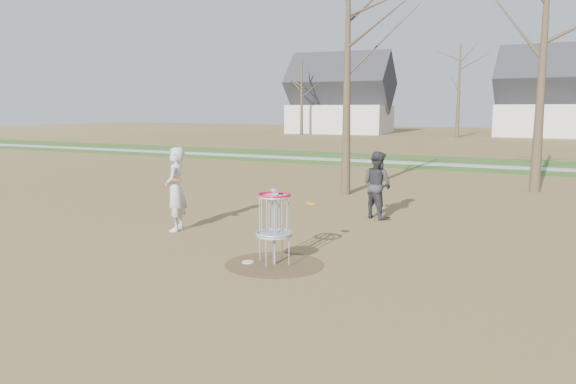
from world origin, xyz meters
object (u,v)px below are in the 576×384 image
object	(u,v)px
player_throwing	(377,185)
disc_grounded	(248,262)
disc_golf_basket	(274,215)
player_standing	(176,189)

from	to	relation	value
player_throwing	disc_grounded	world-z (taller)	player_throwing
disc_golf_basket	disc_grounded	bearing A→B (deg)	-165.09
disc_grounded	disc_golf_basket	xyz separation A→B (m)	(0.48, 0.13, 0.89)
player_standing	disc_grounded	world-z (taller)	player_standing
player_standing	disc_golf_basket	distance (m)	3.73
player_standing	player_throwing	size ratio (longest dim) A/B	1.12
disc_grounded	player_standing	bearing A→B (deg)	150.98
disc_grounded	player_throwing	bearing A→B (deg)	82.29
disc_grounded	disc_golf_basket	size ratio (longest dim) A/B	0.16
disc_golf_basket	player_standing	bearing A→B (deg)	156.28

